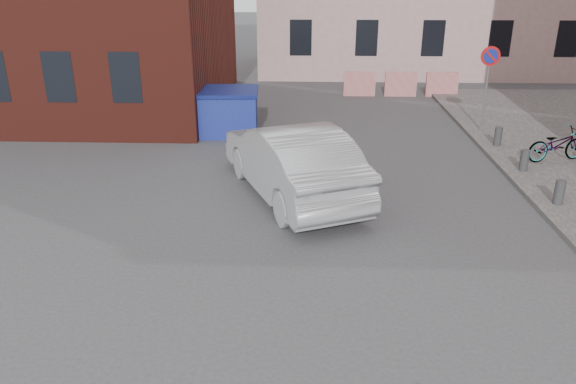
{
  "coord_description": "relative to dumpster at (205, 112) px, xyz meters",
  "views": [
    {
      "loc": [
        0.4,
        -8.36,
        5.07
      ],
      "look_at": [
        0.03,
        1.44,
        1.1
      ],
      "focal_mm": 35.0,
      "sensor_mm": 36.0,
      "label": 1
    }
  ],
  "objects": [
    {
      "name": "bicycle",
      "position": [
        10.05,
        -2.73,
        -0.14
      ],
      "size": [
        1.86,
        1.08,
        0.92
      ],
      "primitive_type": "imported",
      "rotation": [
        0.0,
        0.0,
        1.85
      ],
      "color": "black",
      "rests_on": "sidewalk"
    },
    {
      "name": "bollards",
      "position": [
        8.91,
        -5.75,
        -0.32
      ],
      "size": [
        0.22,
        9.02,
        0.55
      ],
      "color": "#3A3A3D",
      "rests_on": "sidewalk"
    },
    {
      "name": "no_parking_sign",
      "position": [
        8.91,
        0.33,
        1.29
      ],
      "size": [
        0.6,
        0.09,
        2.65
      ],
      "color": "gray",
      "rests_on": "sidewalk"
    },
    {
      "name": "silver_car",
      "position": [
        2.94,
        -5.13,
        0.14
      ],
      "size": [
        3.75,
        5.52,
        1.72
      ],
      "primitive_type": "imported",
      "rotation": [
        0.0,
        0.0,
        3.55
      ],
      "color": "#A1A4A8",
      "rests_on": "ground"
    },
    {
      "name": "ground",
      "position": [
        2.91,
        -9.15,
        -0.72
      ],
      "size": [
        120.0,
        120.0,
        0.0
      ],
      "primitive_type": "plane",
      "color": "#38383A",
      "rests_on": "ground"
    },
    {
      "name": "barriers",
      "position": [
        7.11,
        5.85,
        -0.22
      ],
      "size": [
        4.7,
        0.18,
        1.0
      ],
      "color": "red",
      "rests_on": "ground"
    },
    {
      "name": "dumpster",
      "position": [
        0.0,
        0.0,
        0.0
      ],
      "size": [
        3.51,
        1.98,
        1.43
      ],
      "rotation": [
        0.0,
        0.0,
        0.07
      ],
      "color": "#20309B",
      "rests_on": "ground"
    }
  ]
}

